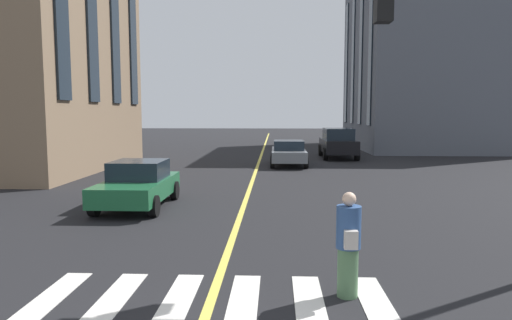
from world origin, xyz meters
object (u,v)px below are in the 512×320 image
car_grey_near (289,152)px  traffic_light_mast (504,54)px  car_black_parked_a (338,143)px  car_green_mid (138,184)px  pedestrian_near (348,245)px

car_grey_near → traffic_light_mast: 16.95m
car_black_parked_a → car_grey_near: 5.30m
car_black_parked_a → car_grey_near: bearing=142.4°
car_green_mid → traffic_light_mast: size_ratio=0.71×
car_grey_near → pedestrian_near: size_ratio=2.66×
pedestrian_near → car_grey_near: bearing=1.4°
car_green_mid → car_black_parked_a: bearing=-27.6°
car_black_parked_a → car_green_mid: car_black_parked_a is taller
car_grey_near → pedestrian_near: (-17.99, -0.43, 0.12)m
car_black_parked_a → car_grey_near: size_ratio=1.07×
car_black_parked_a → traffic_light_mast: bearing=-179.4°
car_black_parked_a → pedestrian_near: 22.36m
car_grey_near → car_green_mid: size_ratio=1.13×
car_green_mid → car_grey_near: bearing=-23.3°
car_grey_near → traffic_light_mast: traffic_light_mast is taller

